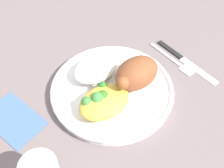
{
  "coord_description": "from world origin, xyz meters",
  "views": [
    {
      "loc": [
        0.25,
        0.32,
        0.5
      ],
      "look_at": [
        0.0,
        0.0,
        0.03
      ],
      "focal_mm": 45.3,
      "sensor_mm": 36.0,
      "label": 1
    }
  ],
  "objects": [
    {
      "name": "roasted_chicken",
      "position": [
        -0.05,
        0.02,
        0.05
      ],
      "size": [
        0.11,
        0.07,
        0.07
      ],
      "color": "brown",
      "rests_on": "plate"
    },
    {
      "name": "fork",
      "position": [
        -0.19,
        0.01,
        0.0
      ],
      "size": [
        0.02,
        0.14,
        0.01
      ],
      "color": "silver",
      "rests_on": "ground_plane"
    },
    {
      "name": "ground_plane",
      "position": [
        0.0,
        0.0,
        0.0
      ],
      "size": [
        2.0,
        2.0,
        0.0
      ],
      "primitive_type": "plane",
      "color": "#6D5F5E"
    },
    {
      "name": "rice_pile",
      "position": [
        0.01,
        -0.05,
        0.04
      ],
      "size": [
        0.11,
        0.08,
        0.03
      ],
      "primitive_type": "ellipsoid",
      "color": "white",
      "rests_on": "plate"
    },
    {
      "name": "mac_cheese_with_broccoli",
      "position": [
        0.05,
        0.03,
        0.04
      ],
      "size": [
        0.11,
        0.08,
        0.04
      ],
      "color": "gold",
      "rests_on": "plate"
    },
    {
      "name": "plate",
      "position": [
        0.0,
        0.0,
        0.01
      ],
      "size": [
        0.28,
        0.28,
        0.02
      ],
      "color": "white",
      "rests_on": "ground_plane"
    },
    {
      "name": "knife",
      "position": [
        -0.21,
        0.02,
        0.0
      ],
      "size": [
        0.02,
        0.19,
        0.01
      ],
      "color": "black",
      "rests_on": "ground_plane"
    },
    {
      "name": "napkin",
      "position": [
        0.21,
        -0.07,
        0.0
      ],
      "size": [
        0.11,
        0.15,
        0.0
      ],
      "primitive_type": "cube",
      "rotation": [
        0.0,
        0.0,
        0.21
      ],
      "color": "#47669E",
      "rests_on": "ground_plane"
    }
  ]
}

